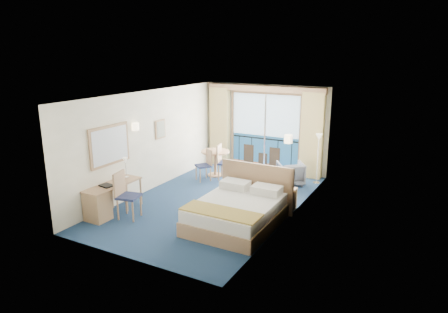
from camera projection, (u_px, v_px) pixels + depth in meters
floor at (215, 201)px, 10.13m from camera, size 6.50×6.50×0.00m
room_walls at (214, 133)px, 9.67m from camera, size 4.04×6.54×2.72m
balcony_door at (265, 134)px, 12.58m from camera, size 2.36×0.03×2.52m
curtain_left at (220, 127)px, 13.13m from camera, size 0.65×0.22×2.55m
curtain_right at (312, 136)px, 11.70m from camera, size 0.65×0.22×2.55m
pelmet at (265, 89)px, 12.10m from camera, size 3.80×0.25×0.18m
mirror at (110, 145)px, 9.37m from camera, size 0.05×1.25×0.95m
wall_print at (160, 129)px, 11.01m from camera, size 0.04×0.42×0.52m
sconce_left at (136, 127)px, 10.04m from camera, size 0.18×0.18×0.18m
sconce_right at (288, 139)px, 8.64m from camera, size 0.18×0.18×0.18m
bed at (238, 211)px, 8.68m from camera, size 1.82×2.16×1.14m
nightstand at (287, 199)px, 9.57m from camera, size 0.40×0.38×0.53m
phone at (287, 187)px, 9.47m from camera, size 0.23×0.20×0.08m
armchair at (290, 173)px, 11.33m from camera, size 0.97×0.98×0.65m
floor_lamp at (318, 146)px, 11.20m from camera, size 0.20×0.20×1.45m
desk at (101, 202)px, 9.01m from camera, size 0.51×1.49×0.70m
desk_chair at (125, 192)px, 9.00m from camera, size 0.56×0.55×1.08m
folder at (107, 185)px, 9.13m from camera, size 0.34×0.28×0.03m
desk_lamp at (125, 164)px, 9.58m from camera, size 0.13×0.13×0.50m
round_table at (215, 157)px, 12.08m from camera, size 0.85×0.85×0.77m
table_chair_a at (223, 160)px, 11.75m from camera, size 0.55×0.54×1.04m
table_chair_b at (206, 163)px, 11.66m from camera, size 0.56×0.56×0.93m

